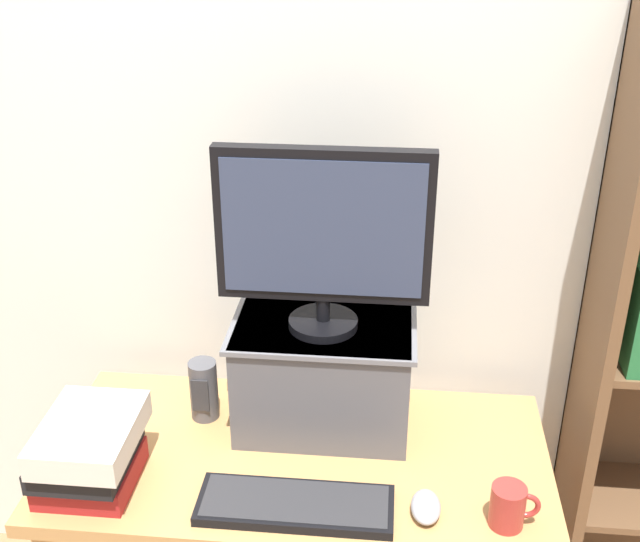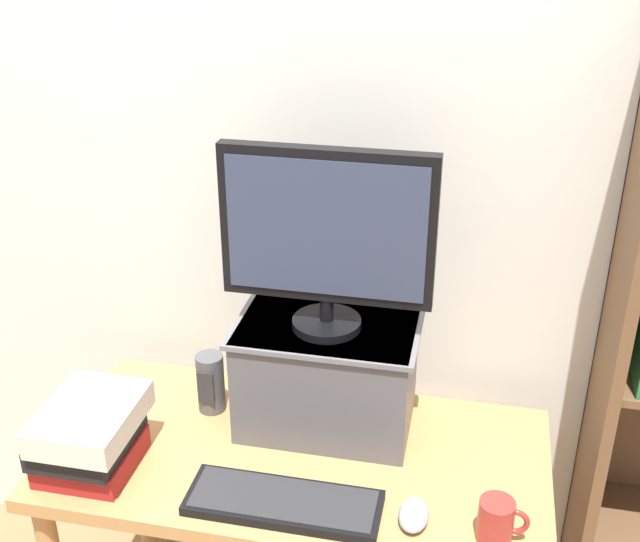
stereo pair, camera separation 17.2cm
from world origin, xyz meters
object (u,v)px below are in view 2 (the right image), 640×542
object	(u,v)px
riser_box	(326,374)
coffee_mug	(497,521)
computer_monitor	(327,235)
book_stack	(90,435)
desk_speaker	(211,383)
desk	(298,484)
computer_mouse	(414,515)
keyboard	(284,503)

from	to	relation	value
riser_box	coffee_mug	xyz separation A→B (m)	(0.42, -0.31, -0.10)
computer_monitor	coffee_mug	xyz separation A→B (m)	(0.42, -0.31, -0.46)
book_stack	coffee_mug	size ratio (longest dim) A/B	2.47
desk_speaker	riser_box	bearing A→B (deg)	0.17
desk	computer_mouse	bearing A→B (deg)	-29.99
computer_monitor	book_stack	bearing A→B (deg)	-151.20
desk_speaker	book_stack	bearing A→B (deg)	-125.57
computer_mouse	computer_monitor	bearing A→B (deg)	130.37
desk	desk_speaker	bearing A→B (deg)	153.95
computer_monitor	desk_speaker	xyz separation A→B (m)	(-0.30, 0.00, -0.43)
desk	keyboard	bearing A→B (deg)	-85.36
desk	riser_box	size ratio (longest dim) A/B	2.69
computer_monitor	keyboard	xyz separation A→B (m)	(-0.03, -0.31, -0.50)
riser_box	desk_speaker	bearing A→B (deg)	-179.83
computer_mouse	coffee_mug	xyz separation A→B (m)	(0.17, -0.01, 0.03)
keyboard	coffee_mug	distance (m)	0.45
riser_box	computer_monitor	xyz separation A→B (m)	(0.00, -0.00, 0.37)
book_stack	desk_speaker	distance (m)	0.33
computer_monitor	desk_speaker	distance (m)	0.52
computer_mouse	keyboard	bearing A→B (deg)	-176.75
computer_monitor	book_stack	distance (m)	0.70
coffee_mug	desk	bearing A→B (deg)	158.33
riser_box	book_stack	xyz separation A→B (m)	(-0.49, -0.27, -0.06)
riser_box	desk_speaker	size ratio (longest dim) A/B	2.78
desk	book_stack	distance (m)	0.50
computer_mouse	riser_box	bearing A→B (deg)	130.23
computer_monitor	keyboard	world-z (taller)	computer_monitor
keyboard	desk_speaker	bearing A→B (deg)	130.95
computer_monitor	keyboard	bearing A→B (deg)	-95.55
computer_monitor	desk	bearing A→B (deg)	-110.09
riser_box	desk	bearing A→B (deg)	-109.86
desk	keyboard	size ratio (longest dim) A/B	2.78
computer_monitor	coffee_mug	size ratio (longest dim) A/B	4.60
desk	coffee_mug	bearing A→B (deg)	-21.67
keyboard	desk_speaker	size ratio (longest dim) A/B	2.68
riser_box	computer_monitor	size ratio (longest dim) A/B	0.91
desk_speaker	coffee_mug	bearing A→B (deg)	-23.25
computer_mouse	coffee_mug	distance (m)	0.17
desk	desk_speaker	distance (m)	0.33
coffee_mug	desk_speaker	world-z (taller)	desk_speaker
keyboard	computer_mouse	bearing A→B (deg)	3.25
desk	computer_monitor	xyz separation A→B (m)	(0.04, 0.12, 0.61)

